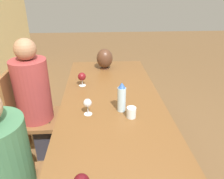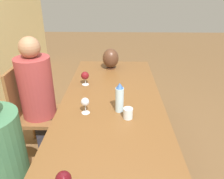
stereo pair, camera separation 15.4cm
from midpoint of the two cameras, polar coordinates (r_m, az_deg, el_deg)
ground_plane at (r=2.26m, az=-1.76°, el=-21.79°), size 14.00×14.00×0.00m
dining_table at (r=1.82m, az=-2.05°, el=-7.50°), size 2.52×0.89×0.73m
water_bottle at (r=1.73m, az=-0.01°, el=-2.10°), size 0.07×0.07×0.25m
water_tumbler at (r=1.68m, az=2.45°, el=-6.06°), size 0.07×0.07×0.08m
vase at (r=2.64m, az=-3.62°, el=8.06°), size 0.19×0.19×0.25m
wine_glass_3 at (r=2.21m, az=-9.86°, el=3.25°), size 0.08×0.08×0.14m
wine_glass_4 at (r=1.71m, az=-8.98°, el=-3.68°), size 0.07×0.07×0.13m
chair_far at (r=2.36m, az=-22.70°, el=-5.89°), size 0.44×0.44×0.95m
person_near at (r=1.65m, az=-28.98°, el=-17.83°), size 0.39×0.39×1.16m
person_far at (r=2.25m, az=-21.32°, el=-2.24°), size 0.33×0.33×1.25m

